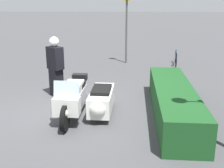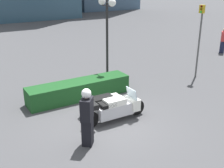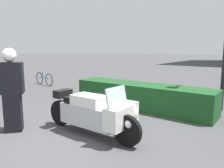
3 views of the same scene
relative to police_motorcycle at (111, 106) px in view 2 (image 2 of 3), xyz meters
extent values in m
plane|color=#424244|center=(-0.40, -0.54, -0.46)|extent=(160.00, 160.00, 0.00)
cylinder|color=black|center=(0.95, -0.37, -0.15)|extent=(0.63, 0.11, 0.63)
cylinder|color=black|center=(-1.04, -0.36, -0.15)|extent=(0.63, 0.11, 0.63)
cylinder|color=black|center=(-0.23, 0.36, -0.22)|extent=(0.49, 0.10, 0.49)
cube|color=#B7B7BC|center=(-0.04, -0.37, -0.02)|extent=(1.40, 0.48, 0.45)
cube|color=silver|center=(-0.04, -0.37, 0.31)|extent=(0.77, 0.45, 0.24)
cube|color=black|center=(-0.36, -0.36, 0.29)|extent=(0.56, 0.45, 0.12)
cube|color=silver|center=(0.75, -0.37, 0.07)|extent=(0.33, 0.63, 0.44)
cube|color=silver|center=(0.70, -0.37, 0.49)|extent=(0.12, 0.61, 0.40)
sphere|color=white|center=(1.00, -0.38, 0.00)|extent=(0.18, 0.18, 0.18)
cube|color=silver|center=(-0.16, 0.36, -0.07)|extent=(1.58, 0.58, 0.50)
sphere|color=silver|center=(0.51, 0.35, -0.04)|extent=(0.48, 0.48, 0.47)
cube|color=black|center=(-0.16, 0.36, 0.22)|extent=(0.87, 0.49, 0.09)
cube|color=black|center=(-0.91, -0.36, 0.36)|extent=(0.24, 0.42, 0.18)
cube|color=black|center=(-1.59, -1.26, -0.02)|extent=(0.47, 0.48, 0.89)
cube|color=black|center=(-1.59, -1.26, 0.77)|extent=(0.57, 0.60, 0.70)
sphere|color=tan|center=(-1.59, -1.26, 1.24)|extent=(0.24, 0.24, 0.24)
sphere|color=white|center=(-1.59, -1.26, 1.29)|extent=(0.30, 0.30, 0.30)
cube|color=#19471E|center=(-0.24, 2.27, -0.07)|extent=(4.57, 0.99, 0.78)
cylinder|color=black|center=(1.89, 3.50, 1.49)|extent=(0.12, 0.12, 3.91)
cylinder|color=black|center=(1.89, 3.50, 3.29)|extent=(0.05, 0.95, 0.05)
sphere|color=white|center=(1.89, 3.98, 3.47)|extent=(0.35, 0.35, 0.35)
sphere|color=white|center=(1.89, 3.03, 3.47)|extent=(0.35, 0.35, 0.35)
sphere|color=black|center=(1.89, 3.50, 3.52)|extent=(0.12, 0.12, 0.12)
cylinder|color=#4C4C4C|center=(6.26, 1.63, 1.21)|extent=(0.09, 0.09, 3.35)
cube|color=#B79319|center=(6.21, 1.62, 3.09)|extent=(0.18, 0.28, 0.40)
sphere|color=#410707|center=(6.14, 1.61, 3.22)|extent=(0.11, 0.11, 0.11)
sphere|color=#462D06|center=(6.14, 1.61, 3.09)|extent=(0.11, 0.11, 0.11)
sphere|color=green|center=(6.14, 1.61, 2.96)|extent=(0.11, 0.11, 0.11)
cube|color=#191E38|center=(11.83, 4.43, -0.04)|extent=(0.46, 0.45, 0.84)
cube|color=#B23333|center=(11.83, 4.43, 0.71)|extent=(0.57, 0.55, 0.67)
sphere|color=tan|center=(11.83, 4.43, 1.16)|extent=(0.23, 0.23, 0.23)
camera|label=1|loc=(6.89, 1.19, 2.46)|focal=45.00mm
camera|label=2|loc=(-4.90, -8.24, 4.48)|focal=45.00mm
camera|label=3|loc=(3.14, -3.77, 1.41)|focal=35.00mm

